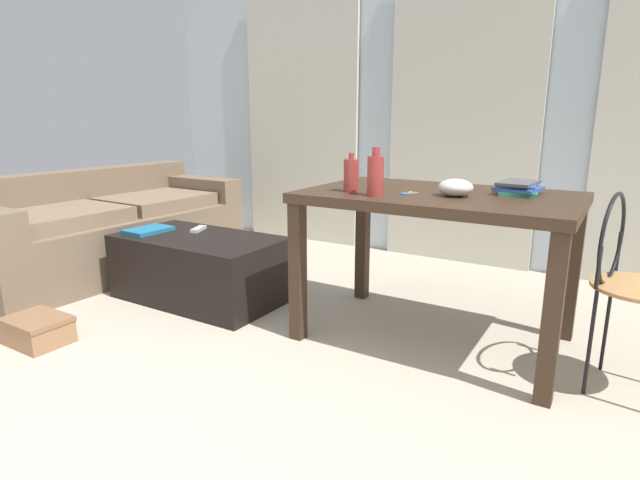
{
  "coord_description": "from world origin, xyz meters",
  "views": [
    {
      "loc": [
        1.15,
        -0.64,
        1.14
      ],
      "look_at": [
        -0.38,
        1.85,
        0.43
      ],
      "focal_mm": 28.45,
      "sensor_mm": 36.0,
      "label": 1
    }
  ],
  "objects_px": {
    "couch": "(107,230)",
    "bottle_near": "(351,175)",
    "shoebox": "(38,330)",
    "magazine": "(148,230)",
    "bottle_far": "(376,175)",
    "craft_table": "(438,214)",
    "wire_chair": "(628,270)",
    "scissors": "(407,193)",
    "bowl": "(456,187)",
    "coffee_table": "(200,268)",
    "book_stack": "(518,188)",
    "tv_remote_primary": "(198,229)"
  },
  "relations": [
    {
      "from": "bottle_near",
      "to": "shoebox",
      "type": "relative_size",
      "value": 0.61
    },
    {
      "from": "book_stack",
      "to": "scissors",
      "type": "height_order",
      "value": "book_stack"
    },
    {
      "from": "couch",
      "to": "craft_table",
      "type": "xyz_separation_m",
      "value": [
        2.57,
        0.06,
        0.37
      ]
    },
    {
      "from": "couch",
      "to": "magazine",
      "type": "distance_m",
      "value": 0.78
    },
    {
      "from": "bowl",
      "to": "magazine",
      "type": "distance_m",
      "value": 1.98
    },
    {
      "from": "bowl",
      "to": "scissors",
      "type": "relative_size",
      "value": 1.64
    },
    {
      "from": "bottle_near",
      "to": "magazine",
      "type": "bearing_deg",
      "value": -177.0
    },
    {
      "from": "wire_chair",
      "to": "scissors",
      "type": "distance_m",
      "value": 0.99
    },
    {
      "from": "couch",
      "to": "bottle_far",
      "type": "bearing_deg",
      "value": -4.82
    },
    {
      "from": "wire_chair",
      "to": "bottle_near",
      "type": "xyz_separation_m",
      "value": [
        -1.22,
        -0.13,
        0.33
      ]
    },
    {
      "from": "couch",
      "to": "tv_remote_primary",
      "type": "distance_m",
      "value": 0.99
    },
    {
      "from": "scissors",
      "to": "bottle_far",
      "type": "bearing_deg",
      "value": -125.48
    },
    {
      "from": "couch",
      "to": "magazine",
      "type": "height_order",
      "value": "couch"
    },
    {
      "from": "couch",
      "to": "shoebox",
      "type": "height_order",
      "value": "couch"
    },
    {
      "from": "coffee_table",
      "to": "book_stack",
      "type": "relative_size",
      "value": 3.89
    },
    {
      "from": "scissors",
      "to": "magazine",
      "type": "xyz_separation_m",
      "value": [
        -1.71,
        -0.16,
        -0.35
      ]
    },
    {
      "from": "book_stack",
      "to": "shoebox",
      "type": "relative_size",
      "value": 0.85
    },
    {
      "from": "craft_table",
      "to": "tv_remote_primary",
      "type": "height_order",
      "value": "craft_table"
    },
    {
      "from": "coffee_table",
      "to": "magazine",
      "type": "height_order",
      "value": "magazine"
    },
    {
      "from": "magazine",
      "to": "bowl",
      "type": "bearing_deg",
      "value": 7.34
    },
    {
      "from": "couch",
      "to": "scissors",
      "type": "distance_m",
      "value": 2.49
    },
    {
      "from": "coffee_table",
      "to": "book_stack",
      "type": "bearing_deg",
      "value": 11.02
    },
    {
      "from": "couch",
      "to": "bottle_near",
      "type": "distance_m",
      "value": 2.25
    },
    {
      "from": "scissors",
      "to": "magazine",
      "type": "height_order",
      "value": "scissors"
    },
    {
      "from": "craft_table",
      "to": "bottle_near",
      "type": "xyz_separation_m",
      "value": [
        -0.39,
        -0.2,
        0.19
      ]
    },
    {
      "from": "craft_table",
      "to": "bowl",
      "type": "height_order",
      "value": "bowl"
    },
    {
      "from": "craft_table",
      "to": "wire_chair",
      "type": "height_order",
      "value": "wire_chair"
    },
    {
      "from": "book_stack",
      "to": "bottle_near",
      "type": "bearing_deg",
      "value": -153.82
    },
    {
      "from": "bottle_near",
      "to": "bowl",
      "type": "relative_size",
      "value": 1.18
    },
    {
      "from": "craft_table",
      "to": "bottle_far",
      "type": "distance_m",
      "value": 0.4
    },
    {
      "from": "couch",
      "to": "coffee_table",
      "type": "distance_m",
      "value": 1.11
    },
    {
      "from": "bowl",
      "to": "scissors",
      "type": "distance_m",
      "value": 0.23
    },
    {
      "from": "couch",
      "to": "bottle_far",
      "type": "distance_m",
      "value": 2.42
    },
    {
      "from": "craft_table",
      "to": "bottle_far",
      "type": "height_order",
      "value": "bottle_far"
    },
    {
      "from": "craft_table",
      "to": "bottle_near",
      "type": "height_order",
      "value": "bottle_near"
    },
    {
      "from": "bottle_near",
      "to": "scissors",
      "type": "relative_size",
      "value": 1.93
    },
    {
      "from": "couch",
      "to": "wire_chair",
      "type": "relative_size",
      "value": 2.41
    },
    {
      "from": "coffee_table",
      "to": "bottle_near",
      "type": "height_order",
      "value": "bottle_near"
    },
    {
      "from": "wire_chair",
      "to": "bowl",
      "type": "height_order",
      "value": "bowl"
    },
    {
      "from": "craft_table",
      "to": "wire_chair",
      "type": "relative_size",
      "value": 1.54
    },
    {
      "from": "book_stack",
      "to": "tv_remote_primary",
      "type": "relative_size",
      "value": 1.75
    },
    {
      "from": "couch",
      "to": "book_stack",
      "type": "xyz_separation_m",
      "value": [
        2.9,
        0.22,
        0.5
      ]
    },
    {
      "from": "craft_table",
      "to": "bottle_near",
      "type": "bearing_deg",
      "value": -152.5
    },
    {
      "from": "magazine",
      "to": "shoebox",
      "type": "xyz_separation_m",
      "value": [
        0.12,
        -0.84,
        -0.35
      ]
    },
    {
      "from": "wire_chair",
      "to": "bottle_near",
      "type": "height_order",
      "value": "bottle_near"
    },
    {
      "from": "bowl",
      "to": "shoebox",
      "type": "height_order",
      "value": "bowl"
    },
    {
      "from": "coffee_table",
      "to": "bowl",
      "type": "relative_size",
      "value": 6.45
    },
    {
      "from": "bottle_far",
      "to": "coffee_table",
      "type": "bearing_deg",
      "value": 177.0
    },
    {
      "from": "couch",
      "to": "scissors",
      "type": "relative_size",
      "value": 20.4
    },
    {
      "from": "craft_table",
      "to": "bowl",
      "type": "relative_size",
      "value": 7.99
    }
  ]
}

